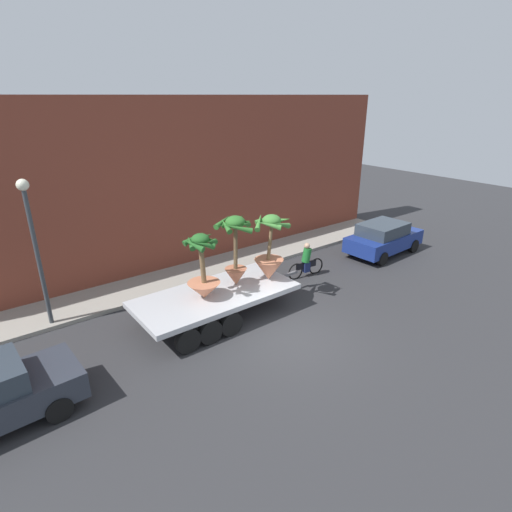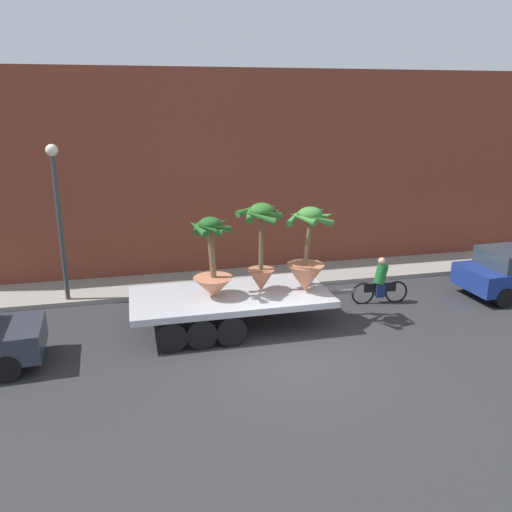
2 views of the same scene
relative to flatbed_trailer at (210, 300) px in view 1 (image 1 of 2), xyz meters
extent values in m
plane|color=#2D2D30|center=(1.48, -2.41, -0.77)|extent=(60.00, 60.00, 0.00)
cube|color=gray|center=(1.48, 3.69, -0.69)|extent=(24.00, 2.20, 0.15)
cube|color=brown|center=(1.48, 5.39, 2.87)|extent=(24.00, 1.20, 7.27)
cube|color=#B7BABF|center=(0.24, 0.00, 0.12)|extent=(5.58, 2.60, 0.18)
cylinder|color=black|center=(-1.55, 1.19, -0.37)|extent=(0.80, 0.23, 0.80)
cylinder|color=black|center=(-1.54, -1.21, -0.37)|extent=(0.80, 0.23, 0.80)
cylinder|color=black|center=(-0.77, 1.20, -0.37)|extent=(0.80, 0.23, 0.80)
cylinder|color=black|center=(-0.76, -1.21, -0.37)|extent=(0.80, 0.23, 0.80)
cylinder|color=black|center=(0.01, 1.20, -0.37)|extent=(0.80, 0.23, 0.80)
cylinder|color=black|center=(0.02, -1.20, -0.37)|extent=(0.80, 0.23, 0.80)
cube|color=slate|center=(3.52, 0.02, -0.03)|extent=(1.00, 0.11, 0.10)
cone|color=#C17251|center=(-0.26, -0.09, 0.49)|extent=(1.09, 1.09, 0.56)
cylinder|color=brown|center=(-0.28, -0.09, 1.53)|extent=(0.24, 0.17, 1.51)
ellipsoid|color=#235B23|center=(-0.31, -0.09, 2.28)|extent=(0.58, 0.58, 0.36)
cone|color=#235B23|center=(-0.01, -0.12, 2.20)|extent=(0.25, 0.64, 0.42)
cone|color=#235B23|center=(-0.08, 0.19, 2.20)|extent=(0.71, 0.62, 0.47)
cone|color=#235B23|center=(-0.32, 0.30, 2.22)|extent=(0.81, 0.23, 0.42)
cone|color=#235B23|center=(-0.62, -0.01, 2.22)|extent=(0.37, 0.71, 0.40)
cone|color=#235B23|center=(-0.66, -0.26, 2.23)|extent=(0.52, 0.82, 0.41)
cone|color=#235B23|center=(-0.38, -0.43, 2.22)|extent=(0.74, 0.35, 0.42)
cone|color=#235B23|center=(-0.07, -0.37, 2.22)|extent=(0.70, 0.64, 0.41)
cone|color=#B26647|center=(1.14, 0.09, 0.53)|extent=(0.78, 0.78, 0.63)
cylinder|color=brown|center=(1.15, 0.09, 1.69)|extent=(0.17, 0.14, 1.69)
ellipsoid|color=#2D6B28|center=(1.16, 0.09, 2.53)|extent=(0.68, 0.68, 0.43)
cone|color=#2D6B28|center=(1.53, 0.09, 2.46)|extent=(0.20, 0.77, 0.45)
cone|color=#2D6B28|center=(1.31, 0.48, 2.46)|extent=(0.88, 0.50, 0.51)
cone|color=#2D6B28|center=(0.94, 0.51, 2.50)|extent=(0.96, 0.63, 0.36)
cone|color=#2D6B28|center=(0.81, 0.15, 2.46)|extent=(0.32, 0.76, 0.44)
cone|color=#2D6B28|center=(0.94, -0.35, 2.48)|extent=(0.98, 0.62, 0.46)
cone|color=#2D6B28|center=(1.38, -0.19, 2.47)|extent=(0.70, 0.62, 0.39)
cone|color=#C17251|center=(2.34, -0.27, 0.61)|extent=(1.06, 1.06, 0.80)
cylinder|color=brown|center=(2.39, -0.27, 1.73)|extent=(0.29, 0.12, 1.44)
ellipsoid|color=#428438|center=(2.44, -0.27, 2.44)|extent=(0.65, 0.65, 0.41)
cone|color=#428438|center=(2.90, -0.28, 2.38)|extent=(0.23, 0.94, 0.49)
cone|color=#428438|center=(2.57, 0.15, 2.39)|extent=(0.92, 0.46, 0.43)
cone|color=#428438|center=(2.14, 0.05, 2.36)|extent=(0.79, 0.75, 0.52)
cone|color=#428438|center=(2.11, -0.53, 2.41)|extent=(0.70, 0.80, 0.34)
cone|color=#428438|center=(2.53, -0.69, 2.37)|extent=(0.90, 0.39, 0.47)
torus|color=black|center=(5.71, 0.61, -0.43)|extent=(0.74, 0.13, 0.74)
torus|color=black|center=(4.61, 0.72, -0.43)|extent=(0.74, 0.13, 0.74)
cube|color=black|center=(5.16, 0.67, -0.25)|extent=(1.04, 0.16, 0.28)
cylinder|color=#1E702D|center=(5.16, 0.67, 0.20)|extent=(0.47, 0.38, 0.65)
sphere|color=tan|center=(5.16, 0.67, 0.62)|extent=(0.24, 0.24, 0.24)
cube|color=navy|center=(5.16, 0.67, -0.33)|extent=(0.30, 0.27, 0.44)
cube|color=navy|center=(10.05, 0.33, -0.10)|extent=(4.15, 2.00, 0.70)
cube|color=#2D3842|center=(9.85, 0.33, 0.53)|extent=(2.31, 1.74, 0.56)
cylinder|color=black|center=(11.33, 1.25, -0.45)|extent=(0.65, 0.23, 0.64)
cylinder|color=black|center=(11.41, -0.46, -0.45)|extent=(0.65, 0.23, 0.64)
cylinder|color=black|center=(8.69, 1.13, -0.45)|extent=(0.65, 0.23, 0.64)
cylinder|color=black|center=(8.77, -0.58, -0.45)|extent=(0.65, 0.23, 0.64)
cylinder|color=black|center=(-5.39, -0.19, -0.45)|extent=(0.65, 0.23, 0.64)
cylinder|color=black|center=(-5.31, -1.82, -0.45)|extent=(0.65, 0.23, 0.64)
cylinder|color=#383D42|center=(-4.47, 2.89, 1.63)|extent=(0.14, 0.14, 4.50)
sphere|color=#EAEACC|center=(-4.47, 2.89, 4.03)|extent=(0.36, 0.36, 0.36)
camera|label=1|loc=(-6.23, -10.72, 6.49)|focal=28.57mm
camera|label=2|loc=(-2.22, -13.47, 5.41)|focal=36.49mm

